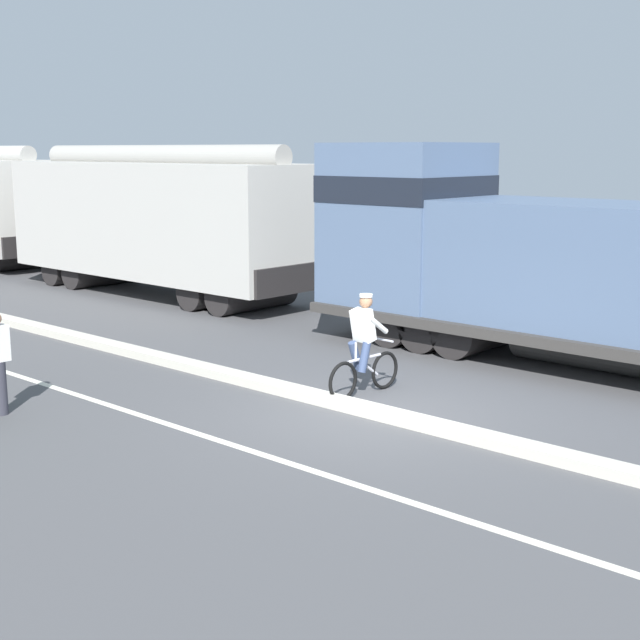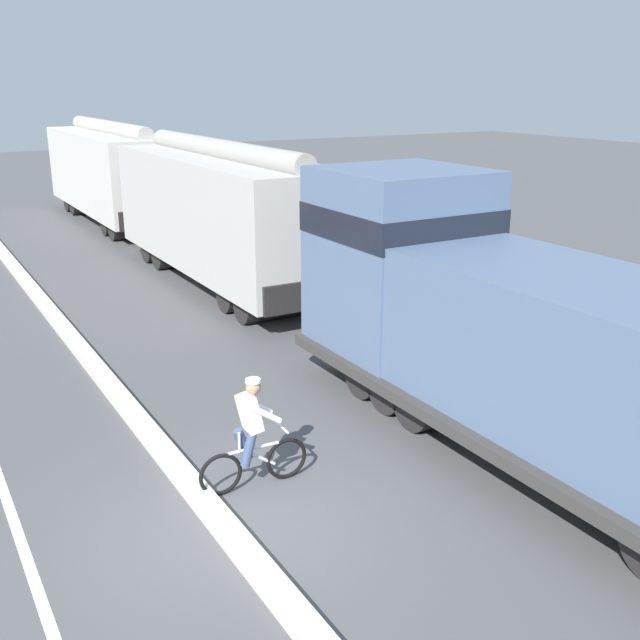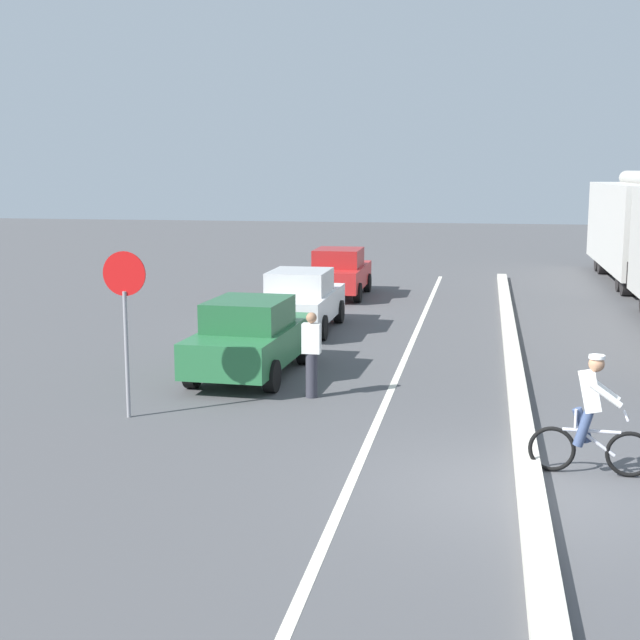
% 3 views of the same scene
% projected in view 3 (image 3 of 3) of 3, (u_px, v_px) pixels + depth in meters
% --- Properties ---
extents(ground_plane, '(120.00, 120.00, 0.00)m').
position_uv_depth(ground_plane, '(530.00, 491.00, 11.89)').
color(ground_plane, '#4C4C4F').
extents(median_curb, '(0.36, 36.00, 0.16)m').
position_uv_depth(median_curb, '(516.00, 381.00, 17.70)').
color(median_curb, beige).
rests_on(median_curb, ground).
extents(lane_stripe, '(0.14, 36.00, 0.01)m').
position_uv_depth(lane_stripe, '(396.00, 380.00, 18.14)').
color(lane_stripe, silver).
rests_on(lane_stripe, ground).
extents(parked_car_green, '(1.96, 4.26, 1.62)m').
position_uv_depth(parked_car_green, '(251.00, 337.00, 18.40)').
color(parked_car_green, '#286B3D').
rests_on(parked_car_green, ground).
extents(parked_car_white, '(1.84, 4.20, 1.62)m').
position_uv_depth(parked_car_white, '(301.00, 300.00, 23.59)').
color(parked_car_white, silver).
rests_on(parked_car_white, ground).
extents(parked_car_red, '(1.87, 4.22, 1.62)m').
position_uv_depth(parked_car_red, '(339.00, 272.00, 29.91)').
color(parked_car_red, red).
rests_on(parked_car_red, ground).
extents(cyclist, '(1.71, 0.48, 1.71)m').
position_uv_depth(cyclist, '(591.00, 418.00, 12.41)').
color(cyclist, black).
rests_on(cyclist, ground).
extents(stop_sign, '(0.76, 0.08, 2.88)m').
position_uv_depth(stop_sign, '(125.00, 302.00, 15.10)').
color(stop_sign, gray).
rests_on(stop_sign, ground).
extents(pedestrian_by_cars, '(0.34, 0.22, 1.62)m').
position_uv_depth(pedestrian_by_cars, '(311.00, 353.00, 16.62)').
color(pedestrian_by_cars, '#33333D').
rests_on(pedestrian_by_cars, ground).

